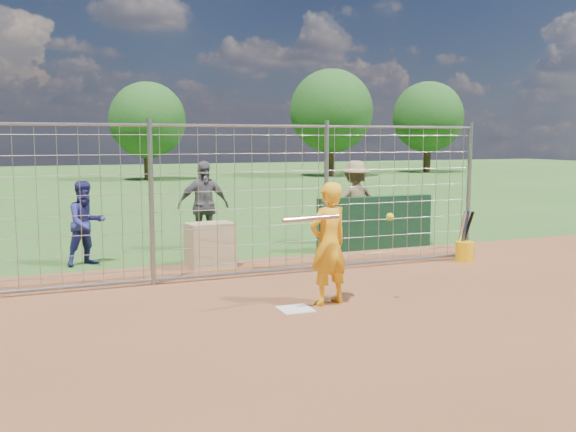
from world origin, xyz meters
name	(u,v)px	position (x,y,z in m)	size (l,w,h in m)	color
ground	(290,306)	(0.00, 0.00, 0.00)	(100.00, 100.00, 0.00)	#2D591E
infield_dirt	(410,382)	(0.00, -3.00, 0.01)	(18.00, 18.00, 0.00)	brown
home_plate	(295,309)	(0.00, -0.20, 0.01)	(0.43, 0.43, 0.02)	silver
dugout_wall	(375,223)	(3.40, 3.60, 0.55)	(2.60, 0.20, 1.10)	#11381E
batter	(329,244)	(0.54, -0.09, 0.85)	(0.62, 0.41, 1.71)	#FFAE16
bystander_a	(86,223)	(-2.31, 4.10, 0.77)	(0.75, 0.58, 1.54)	navy
bystander_b	(203,206)	(0.07, 4.85, 0.92)	(1.08, 0.45, 1.85)	#5B595F
bystander_c	(355,202)	(3.33, 4.37, 0.91)	(1.18, 0.68, 1.82)	#8F754E
equipment_bin	(210,245)	(-0.29, 3.06, 0.40)	(0.80, 0.55, 0.80)	tan
equipment_in_play	(331,218)	(0.42, -0.40, 1.25)	(1.62, 0.23, 0.11)	silver
bucket_with_bats	(464,249)	(4.26, 1.76, 0.25)	(0.34, 0.40, 0.97)	yellow
backstop_fence	(243,202)	(0.00, 2.00, 1.26)	(9.08, 0.08, 2.60)	gray
tree_line	(149,113)	(3.13, 28.13, 3.71)	(44.66, 6.72, 6.48)	#3F2B19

